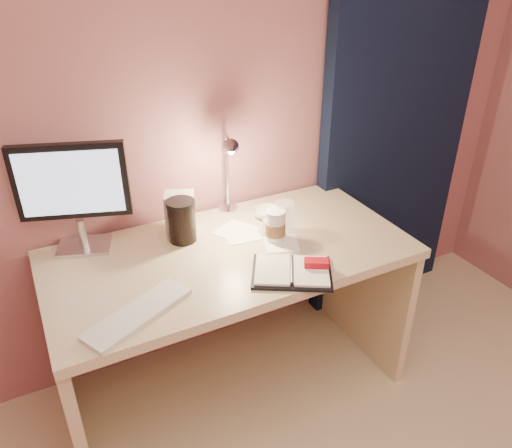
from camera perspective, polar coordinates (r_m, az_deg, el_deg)
name	(u,v)px	position (r m, az deg, el deg)	size (l,w,h in m)	color
room	(385,97)	(2.50, 14.49, 13.90)	(3.50, 3.50, 3.50)	#C6B28E
desk	(224,287)	(2.12, -3.64, -7.21)	(1.40, 0.70, 0.73)	beige
monitor	(73,188)	(1.94, -20.15, 3.91)	(0.39, 0.20, 0.43)	silver
keyboard	(138,314)	(1.66, -13.29, -9.93)	(0.38, 0.11, 0.02)	silver
planner	(294,271)	(1.80, 4.35, -5.37)	(0.35, 0.33, 0.04)	black
paper_a	(237,231)	(2.06, -2.20, -0.81)	(0.15, 0.15, 0.00)	white
paper_b	(241,234)	(2.04, -1.71, -1.19)	(0.14, 0.14, 0.00)	white
paper_c	(282,244)	(1.98, 2.93, -2.25)	(0.13, 0.13, 0.00)	white
coffee_cup	(275,226)	(1.97, 2.23, -0.26)	(0.08, 0.08, 0.13)	silver
clear_cup	(284,218)	(2.01, 3.19, 0.66)	(0.08, 0.08, 0.14)	white
bowl	(267,213)	(2.16, 1.22, 1.25)	(0.12, 0.12, 0.04)	white
lotion_bottle	(271,224)	(1.99, 1.73, -0.06)	(0.05, 0.05, 0.11)	silver
dark_jar	(182,223)	(1.98, -8.46, 0.14)	(0.11, 0.11, 0.16)	black
product_box	(180,213)	(2.04, -8.67, 1.24)	(0.11, 0.09, 0.17)	beige
desk_lamp	(242,167)	(2.05, -1.61, 6.53)	(0.13, 0.23, 0.38)	silver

